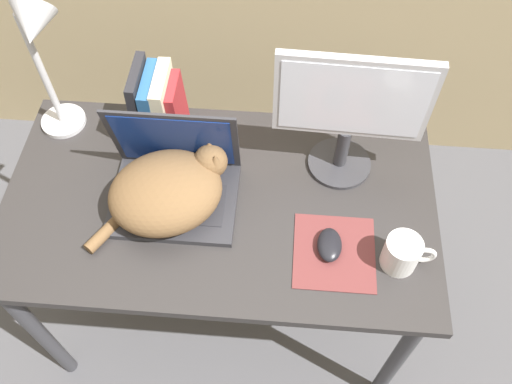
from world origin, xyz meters
TOP-DOWN VIEW (x-y plane):
  - desk at (0.00, 0.33)m, footprint 1.17×0.66m
  - laptop at (-0.12, 0.34)m, footprint 0.34×0.26m
  - cat at (-0.12, 0.30)m, footprint 0.38×0.35m
  - external_monitor at (0.32, 0.48)m, footprint 0.39×0.18m
  - mousepad at (0.31, 0.19)m, footprint 0.21×0.22m
  - computer_mouse at (0.30, 0.21)m, footprint 0.06×0.10m
  - book_row at (-0.19, 0.55)m, footprint 0.14×0.16m
  - desk_lamp at (-0.46, 0.54)m, footprint 0.17×0.17m
  - mug at (0.47, 0.18)m, footprint 0.13×0.09m

SIDE VIEW (x-z plane):
  - desk at x=0.00m, z-range 0.27..0.99m
  - mousepad at x=0.31m, z-range 0.72..0.72m
  - computer_mouse at x=0.30m, z-range 0.72..0.75m
  - mug at x=0.47m, z-range 0.72..0.81m
  - laptop at x=-0.12m, z-range 0.63..0.90m
  - cat at x=-0.12m, z-range 0.72..0.87m
  - book_row at x=-0.19m, z-range 0.71..0.95m
  - external_monitor at x=0.32m, z-range 0.74..1.13m
  - desk_lamp at x=-0.46m, z-range 0.80..1.26m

